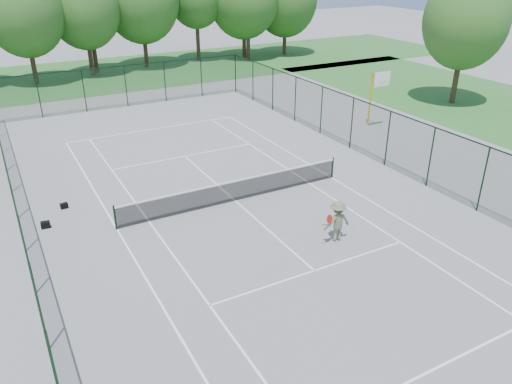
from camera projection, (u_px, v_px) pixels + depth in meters
ground at (235, 201)px, 23.04m from camera, size 140.00×140.00×0.00m
grass_far at (93, 75)px, 46.78m from camera, size 80.00×16.00×0.01m
grass_side at (504, 109)px, 36.56m from camera, size 14.00×40.00×0.01m
court_lines at (235, 201)px, 23.04m from camera, size 11.05×23.85×0.01m
tennis_net at (235, 190)px, 22.79m from camera, size 11.08×0.08×1.10m
fence_enclosure at (235, 170)px, 22.36m from camera, size 18.05×36.05×3.02m
tree_line_far at (83, 7)px, 44.19m from camera, size 39.40×6.40×9.70m
basketball_goal at (377, 88)px, 31.85m from camera, size 1.20×1.43×3.65m
tree_side at (466, 20)px, 35.59m from camera, size 6.01×6.01×9.51m
sports_bag_a at (45, 225)px, 20.72m from camera, size 0.39×0.25×0.29m
sports_bag_b at (64, 206)px, 22.32m from camera, size 0.34×0.23×0.25m
tennis_player at (337, 221)px, 19.54m from camera, size 2.10×0.81×1.70m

